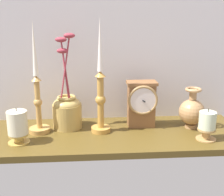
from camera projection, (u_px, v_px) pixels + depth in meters
The scene contains 9 objects.
ground_plane at pixel (115, 135), 117.59cm from camera, with size 100.00×36.00×2.40cm, color #54401A.
back_wall at pixel (112, 43), 126.06cm from camera, with size 120.00×2.00×65.00cm, color silver.
mantel_clock at pixel (141, 103), 121.28cm from camera, with size 11.90×9.57×18.62cm.
candlestick_tall_left at pixel (38, 98), 114.04cm from camera, with size 8.10×8.10×42.65cm.
candlestick_tall_center at pixel (101, 95), 114.36cm from camera, with size 7.60×7.60×43.76cm.
brass_vase_bulbous at pixel (192, 111), 120.29cm from camera, with size 10.27×10.27×16.49cm.
brass_vase_jar at pixel (67, 109), 120.51cm from camera, with size 11.65×11.65×37.54cm.
pillar_candle_front at pixel (18, 126), 106.40cm from camera, with size 7.65×7.65×13.05cm.
pillar_candle_near_clock at pixel (207, 125), 109.42cm from camera, with size 7.28×7.28×11.81cm.
Camera 1 is at (-9.52, -108.64, 45.14)cm, focal length 48.36 mm.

